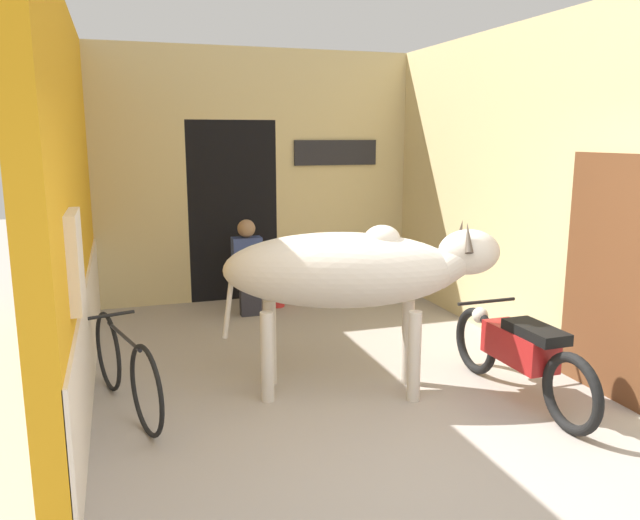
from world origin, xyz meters
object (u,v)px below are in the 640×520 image
at_px(bicycle, 125,368).
at_px(cow, 352,271).
at_px(motorcycle_near, 519,352).
at_px(plastic_stool, 277,289).
at_px(shopkeeper_seated, 248,263).

bearing_deg(bicycle, cow, -6.62).
xyz_separation_m(motorcycle_near, plastic_stool, (-1.22, 3.46, -0.19)).
bearing_deg(shopkeeper_seated, plastic_stool, 23.62).
height_order(bicycle, plastic_stool, bicycle).
distance_m(motorcycle_near, shopkeeper_seated, 3.67).
height_order(cow, plastic_stool, cow).
height_order(cow, motorcycle_near, cow).
xyz_separation_m(cow, bicycle, (-1.86, 0.22, -0.72)).
xyz_separation_m(motorcycle_near, shopkeeper_seated, (-1.63, 3.28, 0.21)).
bearing_deg(motorcycle_near, shopkeeper_seated, 116.35).
relative_size(cow, bicycle, 1.42).
xyz_separation_m(bicycle, plastic_stool, (1.91, 2.67, -0.13)).
distance_m(bicycle, shopkeeper_seated, 2.92).
bearing_deg(plastic_stool, bicycle, -125.63).
bearing_deg(shopkeeper_seated, bicycle, -121.17).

